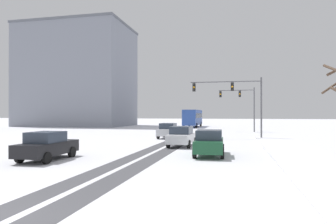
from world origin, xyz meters
name	(u,v)px	position (x,y,z in m)	size (l,w,h in m)	color
wheel_track_left_lane	(148,151)	(-0.20, 14.36, 0.00)	(1.00, 31.58, 0.01)	#4C4C51
wheel_track_right_lane	(166,151)	(1.17, 14.36, 0.00)	(1.11, 31.58, 0.01)	#4C4C51
sidewalk_kerb_right	(306,157)	(10.02, 12.92, 0.06)	(4.00, 31.58, 0.12)	white
traffic_signal_far_right	(242,100)	(6.86, 38.77, 4.61)	(5.18, 0.51, 6.50)	#56565B
traffic_signal_near_right	(235,95)	(5.95, 26.61, 4.71)	(7.58, 0.58, 6.50)	#56565B
car_silver_lead	(168,131)	(-1.15, 25.34, 0.82)	(1.86, 4.11, 1.62)	#B7BABF
car_white_second	(182,136)	(1.70, 17.62, 0.82)	(1.94, 4.16, 1.62)	silver
car_dark_green_third	(209,143)	(4.33, 12.75, 0.82)	(1.95, 4.16, 1.62)	#194C2D
car_black_fourth	(47,146)	(-4.57, 8.97, 0.82)	(1.87, 4.12, 1.62)	black
bus_oncoming	(193,117)	(-2.25, 52.27, 1.99)	(2.70, 11.01, 3.38)	#284793
office_building_far_left_block	(78,77)	(-27.61, 52.79, 10.77)	(22.62, 15.26, 21.53)	gray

